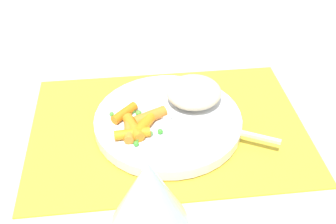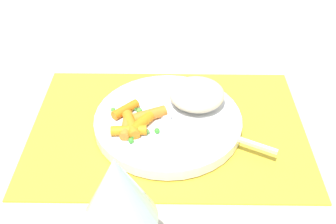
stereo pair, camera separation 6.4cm
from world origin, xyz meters
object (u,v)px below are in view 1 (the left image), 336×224
(rice_mound, at_px, (194,92))
(fork, at_px, (197,122))
(plate, at_px, (168,121))
(wine_glass, at_px, (149,197))
(carrot_portion, at_px, (137,124))

(rice_mound, distance_m, fork, 0.06)
(plate, height_order, wine_glass, wine_glass)
(plate, bearing_deg, fork, 153.11)
(rice_mound, bearing_deg, wine_glass, 71.21)
(wine_glass, bearing_deg, fork, -112.39)
(rice_mound, xyz_separation_m, wine_glass, (0.09, 0.27, 0.08))
(carrot_portion, bearing_deg, fork, 179.09)
(fork, xyz_separation_m, wine_glass, (0.09, 0.21, 0.10))
(rice_mound, height_order, wine_glass, wine_glass)
(carrot_portion, bearing_deg, rice_mound, -150.53)
(rice_mound, xyz_separation_m, fork, (0.00, 0.06, -0.02))
(plate, height_order, fork, fork)
(carrot_portion, bearing_deg, plate, -157.97)
(rice_mound, relative_size, fork, 0.46)
(plate, relative_size, rice_mound, 2.61)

